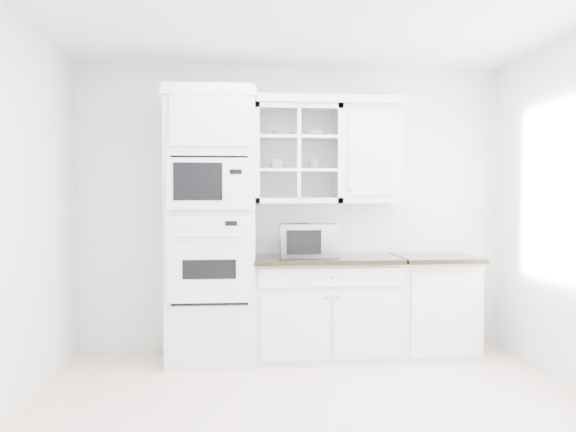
{
  "coord_description": "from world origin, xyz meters",
  "views": [
    {
      "loc": [
        -0.48,
        -3.57,
        1.46
      ],
      "look_at": [
        -0.1,
        1.05,
        1.3
      ],
      "focal_mm": 35.0,
      "sensor_mm": 36.0,
      "label": 1
    }
  ],
  "objects": [
    {
      "name": "cup_a",
      "position": [
        -0.15,
        1.59,
        1.76
      ],
      "size": [
        0.13,
        0.13,
        0.09
      ],
      "primitive_type": "imported",
      "rotation": [
        0.0,
        0.0,
        -0.12
      ],
      "color": "white",
      "rests_on": "upper_cabinet_glass"
    },
    {
      "name": "base_cabinet_run",
      "position": [
        0.28,
        1.45,
        0.46
      ],
      "size": [
        1.32,
        0.67,
        0.92
      ],
      "color": "silver",
      "rests_on": "ground"
    },
    {
      "name": "oven_column",
      "position": [
        -0.75,
        1.42,
        1.2
      ],
      "size": [
        0.76,
        0.68,
        2.4
      ],
      "color": "silver",
      "rests_on": "ground"
    },
    {
      "name": "crown_molding",
      "position": [
        -0.07,
        1.56,
        2.33
      ],
      "size": [
        2.14,
        0.38,
        0.07
      ],
      "primitive_type": "cube",
      "color": "white",
      "rests_on": "room_shell"
    },
    {
      "name": "bowl_a",
      "position": [
        -0.1,
        1.59,
        2.04
      ],
      "size": [
        0.24,
        0.24,
        0.05
      ],
      "primitive_type": "imported",
      "rotation": [
        0.0,
        0.0,
        0.22
      ],
      "color": "white",
      "rests_on": "upper_cabinet_glass"
    },
    {
      "name": "room_shell",
      "position": [
        0.0,
        0.43,
        1.78
      ],
      "size": [
        4.0,
        3.5,
        2.7
      ],
      "color": "white",
      "rests_on": "ground"
    },
    {
      "name": "countertop_microwave",
      "position": [
        0.12,
        1.42,
        1.07
      ],
      "size": [
        0.53,
        0.44,
        0.3
      ],
      "primitive_type": "imported",
      "rotation": [
        0.0,
        0.0,
        3.11
      ],
      "color": "white",
      "rests_on": "base_cabinet_run"
    },
    {
      "name": "bowl_b",
      "position": [
        0.19,
        1.59,
        2.04
      ],
      "size": [
        0.21,
        0.21,
        0.05
      ],
      "primitive_type": "imported",
      "rotation": [
        0.0,
        0.0,
        -0.27
      ],
      "color": "white",
      "rests_on": "upper_cabinet_glass"
    },
    {
      "name": "upper_cabinet_solid",
      "position": [
        0.71,
        1.58,
        1.85
      ],
      "size": [
        0.55,
        0.33,
        0.9
      ],
      "primitive_type": "cube",
      "color": "silver",
      "rests_on": "room_shell"
    },
    {
      "name": "cup_b",
      "position": [
        0.19,
        1.57,
        1.76
      ],
      "size": [
        0.13,
        0.13,
        0.09
      ],
      "primitive_type": "imported",
      "rotation": [
        0.0,
        0.0,
        0.32
      ],
      "color": "white",
      "rests_on": "upper_cabinet_glass"
    },
    {
      "name": "upper_cabinet_glass",
      "position": [
        0.03,
        1.58,
        1.85
      ],
      "size": [
        0.8,
        0.33,
        0.9
      ],
      "color": "silver",
      "rests_on": "room_shell"
    },
    {
      "name": "extra_base_cabinet",
      "position": [
        1.28,
        1.45,
        0.46
      ],
      "size": [
        0.72,
        0.67,
        0.92
      ],
      "color": "silver",
      "rests_on": "ground"
    },
    {
      "name": "ground",
      "position": [
        0.0,
        0.0,
        0.01
      ],
      "size": [
        4.0,
        3.5,
        0.01
      ],
      "primitive_type": "cube",
      "color": "beige",
      "rests_on": "ground"
    }
  ]
}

